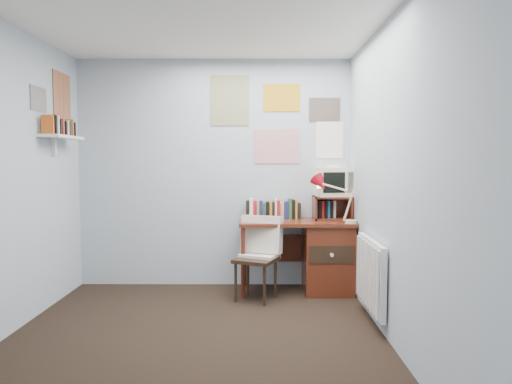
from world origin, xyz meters
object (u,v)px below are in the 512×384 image
(desk_chair, at_px, (256,260))
(crt_tv, at_px, (333,181))
(desk_lamp, at_px, (351,202))
(wall_shelf, at_px, (62,137))
(desk, at_px, (322,254))
(radiator, at_px, (371,274))
(tv_riser, at_px, (332,208))

(desk_chair, distance_m, crt_tv, 1.22)
(desk_lamp, bearing_deg, crt_tv, 100.76)
(wall_shelf, bearing_deg, crt_tv, 10.68)
(desk_lamp, bearing_deg, wall_shelf, 173.69)
(desk, distance_m, desk_chair, 0.77)
(desk_chair, xyz_separation_m, radiator, (0.99, -0.62, 0.01))
(desk_lamp, xyz_separation_m, tv_riser, (-0.14, 0.32, -0.10))
(desk_chair, xyz_separation_m, crt_tv, (0.84, 0.44, 0.77))
(desk_chair, height_order, tv_riser, tv_riser)
(desk_chair, relative_size, crt_tv, 2.29)
(desk_chair, relative_size, desk_lamp, 1.84)
(desk, distance_m, wall_shelf, 2.87)
(crt_tv, bearing_deg, desk_lamp, -77.79)
(desk, xyz_separation_m, desk_lamp, (0.26, -0.21, 0.58))
(crt_tv, xyz_separation_m, wall_shelf, (-2.70, -0.51, 0.44))
(desk, height_order, wall_shelf, wall_shelf)
(desk_chair, relative_size, wall_shelf, 1.31)
(tv_riser, xyz_separation_m, radiator, (0.17, -1.04, -0.47))
(desk_chair, distance_m, desk_lamp, 1.13)
(desk, xyz_separation_m, desk_chair, (-0.70, -0.30, 0.00))
(desk, bearing_deg, desk_lamp, -39.30)
(desk, distance_m, radiator, 0.97)
(tv_riser, relative_size, crt_tv, 1.12)
(radiator, height_order, wall_shelf, wall_shelf)
(radiator, distance_m, wall_shelf, 3.15)
(crt_tv, relative_size, wall_shelf, 0.57)
(desk, xyz_separation_m, crt_tv, (0.13, 0.13, 0.77))
(crt_tv, bearing_deg, desk, -143.65)
(desk_chair, bearing_deg, desk_lamp, 28.99)
(desk, distance_m, tv_riser, 0.51)
(wall_shelf, bearing_deg, desk_lamp, 3.37)
(desk_chair, bearing_deg, radiator, -8.67)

